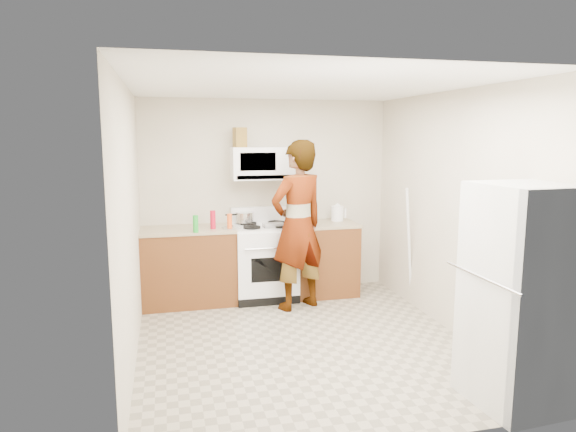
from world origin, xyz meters
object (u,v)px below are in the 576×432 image
object	(u,v)px
microwave	(262,163)
fridge	(523,296)
person	(298,226)
saucepan	(245,217)
kettle	(337,213)
gas_range	(264,260)

from	to	relation	value
microwave	fridge	bearing A→B (deg)	-65.55
person	saucepan	bearing A→B (deg)	-73.83
kettle	saucepan	distance (m)	1.22
gas_range	microwave	bearing A→B (deg)	90.00
person	saucepan	world-z (taller)	person
gas_range	saucepan	distance (m)	0.60
kettle	saucepan	size ratio (longest dim) A/B	0.86
microwave	kettle	distance (m)	1.20
microwave	person	size ratio (longest dim) A/B	0.38
fridge	saucepan	bearing A→B (deg)	113.24
microwave	person	distance (m)	0.97
fridge	saucepan	world-z (taller)	fridge
person	kettle	xyz separation A→B (m)	(0.69, 0.58, 0.03)
gas_range	saucepan	bearing A→B (deg)	141.16
kettle	person	bearing A→B (deg)	-162.64
gas_range	microwave	size ratio (longest dim) A/B	1.49
kettle	fridge	bearing A→B (deg)	-105.12
saucepan	fridge	bearing A→B (deg)	-62.67
gas_range	person	distance (m)	0.76
gas_range	kettle	world-z (taller)	gas_range
kettle	saucepan	bearing A→B (deg)	154.28
microwave	fridge	xyz separation A→B (m)	(1.42, -3.12, -0.85)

